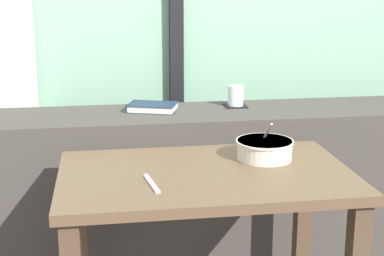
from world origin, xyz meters
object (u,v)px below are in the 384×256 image
juice_glass (236,96)px  soup_bowl (264,150)px  closed_book (152,107)px  fork_utensil (152,183)px  breakfast_table (206,208)px  coaster_square (235,106)px

juice_glass → soup_bowl: (-0.03, -0.60, -0.07)m
closed_book → soup_bowl: bearing=-57.7°
fork_utensil → breakfast_table: bearing=17.3°
closed_book → fork_utensil: closed_book is taller
coaster_square → soup_bowl: soup_bowl is taller
juice_glass → fork_utensil: juice_glass is taller
closed_book → fork_utensil: (-0.07, -0.77, -0.07)m
closed_book → juice_glass: bearing=4.1°
breakfast_table → juice_glass: (0.26, 0.71, 0.24)m
closed_book → fork_utensil: size_ratio=1.44×
coaster_square → breakfast_table: bearing=-110.5°
breakfast_table → fork_utensil: 0.26m
coaster_square → closed_book: bearing=-175.9°
coaster_square → fork_utensil: size_ratio=0.59×
breakfast_table → closed_book: closed_book is taller
soup_bowl → closed_book: bearing=122.3°
juice_glass → soup_bowl: size_ratio=0.44×
juice_glass → closed_book: bearing=-175.9°
juice_glass → fork_utensil: 0.93m
fork_utensil → juice_glass: bearing=51.4°
breakfast_table → juice_glass: 0.79m
juice_glass → soup_bowl: bearing=-92.6°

